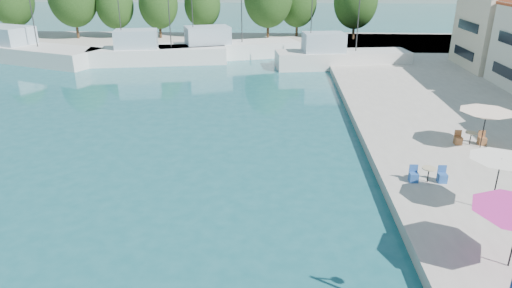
# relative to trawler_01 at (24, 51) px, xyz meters

# --- Properties ---
(quay_far) EXTENTS (90.00, 16.00, 0.60)m
(quay_far) POSITION_rel_trawler_01_xyz_m (21.52, 12.11, -0.77)
(quay_far) COLOR #A8A298
(quay_far) RESTS_ON ground
(trawler_01) EXTENTS (19.92, 11.74, 10.20)m
(trawler_01) POSITION_rel_trawler_01_xyz_m (0.00, 0.00, 0.00)
(trawler_01) COLOR silver
(trawler_01) RESTS_ON ground
(trawler_02) EXTENTS (15.86, 6.80, 10.20)m
(trawler_02) POSITION_rel_trawler_01_xyz_m (15.83, -0.77, 0.00)
(trawler_02) COLOR silver
(trawler_02) RESTS_ON ground
(trawler_03) EXTENTS (17.36, 10.00, 10.20)m
(trawler_03) POSITION_rel_trawler_01_xyz_m (23.52, 2.89, 0.00)
(trawler_03) COLOR white
(trawler_03) RESTS_ON ground
(trawler_04) EXTENTS (14.90, 5.83, 10.20)m
(trawler_04) POSITION_rel_trawler_01_xyz_m (36.64, -1.96, 0.00)
(trawler_04) COLOR silver
(trawler_04) RESTS_ON ground
(tree_01) EXTENTS (6.13, 6.13, 9.07)m
(tree_01) POSITION_rel_trawler_01_xyz_m (-8.58, 14.16, 4.77)
(tree_01) COLOR #3F2B19
(tree_01) RESTS_ON quay_far
(tree_03) EXTENTS (5.30, 5.30, 7.84)m
(tree_03) POSITION_rel_trawler_01_xyz_m (6.42, 14.19, 4.05)
(tree_03) COLOR #3F2B19
(tree_03) RESTS_ON quay_far
(tree_04) EXTENTS (5.49, 5.49, 8.13)m
(tree_04) POSITION_rel_trawler_01_xyz_m (12.76, 14.20, 4.22)
(tree_04) COLOR #3F2B19
(tree_04) RESTS_ON quay_far
(tree_05) EXTENTS (5.25, 5.25, 7.78)m
(tree_05) POSITION_rel_trawler_01_xyz_m (18.74, 16.15, 4.02)
(tree_05) COLOR #3F2B19
(tree_05) RESTS_ON quay_far
(tree_07) EXTENTS (5.57, 5.57, 8.24)m
(tree_07) POSITION_rel_trawler_01_xyz_m (32.54, 17.00, 4.29)
(tree_07) COLOR #3F2B19
(tree_07) RESTS_ON quay_far
(tree_08) EXTENTS (6.09, 6.09, 9.01)m
(tree_08) POSITION_rel_trawler_01_xyz_m (40.55, 14.73, 4.73)
(tree_08) COLOR #3F2B19
(tree_08) RESTS_ON quay_far
(umbrella_white) EXTENTS (2.66, 2.66, 2.48)m
(umbrella_white) POSITION_rel_trawler_01_xyz_m (39.66, -34.15, 1.76)
(umbrella_white) COLOR black
(umbrella_white) RESTS_ON quay_right
(umbrella_cream) EXTENTS (3.07, 3.07, 2.23)m
(umbrella_cream) POSITION_rel_trawler_01_xyz_m (42.18, -26.60, 1.51)
(umbrella_cream) COLOR black
(umbrella_cream) RESTS_ON quay_right
(cafe_table_02) EXTENTS (1.82, 0.70, 0.76)m
(cafe_table_02) POSITION_rel_trawler_01_xyz_m (37.70, -31.44, -0.18)
(cafe_table_02) COLOR black
(cafe_table_02) RESTS_ON quay_right
(cafe_table_03) EXTENTS (1.82, 0.70, 0.76)m
(cafe_table_03) POSITION_rel_trawler_01_xyz_m (41.72, -26.18, -0.18)
(cafe_table_03) COLOR black
(cafe_table_03) RESTS_ON quay_right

